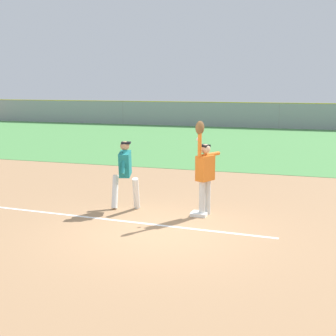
% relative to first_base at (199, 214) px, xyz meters
% --- Properties ---
extents(ground_plane, '(79.40, 79.40, 0.00)m').
position_rel_first_base_xyz_m(ground_plane, '(-0.46, -1.61, -0.04)').
color(ground_plane, '#A37A54').
extents(outfield_grass, '(47.61, 18.06, 0.01)m').
position_rel_first_base_xyz_m(outfield_grass, '(-0.46, 14.98, -0.04)').
color(outfield_grass, '#4C8C47').
rests_on(outfield_grass, ground_plane).
extents(chalk_foul_line, '(11.99, 0.73, 0.01)m').
position_rel_first_base_xyz_m(chalk_foul_line, '(-4.00, -0.90, -0.04)').
color(chalk_foul_line, white).
rests_on(chalk_foul_line, ground_plane).
extents(first_base, '(0.39, 0.39, 0.08)m').
position_rel_first_base_xyz_m(first_base, '(0.00, 0.00, 0.00)').
color(first_base, white).
rests_on(first_base, ground_plane).
extents(fielder, '(0.46, 0.86, 2.28)m').
position_rel_first_base_xyz_m(fielder, '(0.10, 0.05, 1.08)').
color(fielder, silver).
rests_on(fielder, ground_plane).
extents(runner, '(0.83, 0.84, 1.72)m').
position_rel_first_base_xyz_m(runner, '(-1.92, 0.02, 0.96)').
color(runner, white).
rests_on(runner, ground_plane).
extents(baseball, '(0.07, 0.07, 0.07)m').
position_rel_first_base_xyz_m(baseball, '(-0.10, 0.15, 1.78)').
color(baseball, white).
extents(outfield_fence, '(47.69, 0.08, 1.82)m').
position_rel_first_base_xyz_m(outfield_fence, '(-0.46, 24.01, 0.87)').
color(outfield_fence, '#93999E').
rests_on(outfield_fence, ground_plane).
extents(parked_car_green, '(4.48, 2.27, 1.25)m').
position_rel_first_base_xyz_m(parked_car_green, '(-7.89, 27.73, 0.63)').
color(parked_car_green, '#1E6B33').
rests_on(parked_car_green, ground_plane).
extents(parked_car_blue, '(4.58, 2.50, 1.25)m').
position_rel_first_base_xyz_m(parked_car_blue, '(-3.30, 28.04, 0.63)').
color(parked_car_blue, '#23389E').
rests_on(parked_car_blue, ground_plane).
extents(parked_car_black, '(4.47, 2.25, 1.25)m').
position_rel_first_base_xyz_m(parked_car_black, '(1.46, 27.78, 0.63)').
color(parked_car_black, black).
rests_on(parked_car_black, ground_plane).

